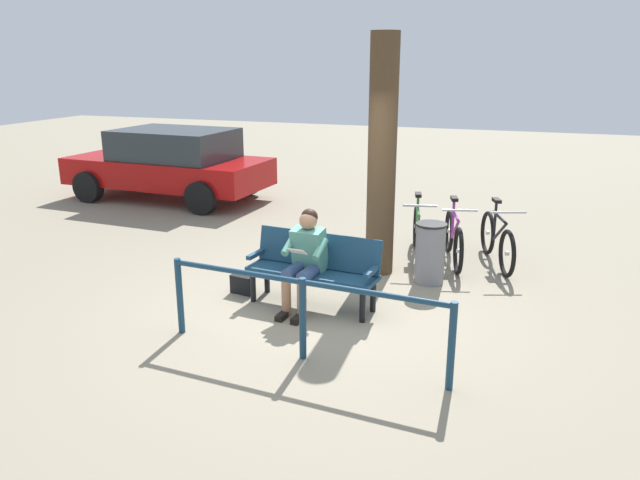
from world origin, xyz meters
TOP-DOWN VIEW (x-y plane):
  - ground_plane at (0.00, 0.00)m, footprint 40.00×40.00m
  - bench at (0.09, -0.26)m, footprint 1.64×0.65m
  - person_reading at (0.15, -0.10)m, footprint 0.52×0.80m
  - handbag at (1.08, -0.28)m, footprint 0.32×0.19m
  - tree_trunk at (-0.36, -1.66)m, footprint 0.38×0.38m
  - litter_bin at (-1.10, -1.45)m, footprint 0.41×0.41m
  - bicycle_blue at (-1.89, -2.51)m, footprint 0.66×1.61m
  - bicycle_purple at (-1.28, -2.42)m, footprint 0.58×1.64m
  - bicycle_green at (-0.73, -2.51)m, footprint 0.54×1.65m
  - railing_fence at (-0.26, 1.10)m, footprint 2.99×0.31m
  - parked_car at (4.88, -4.69)m, footprint 4.29×2.20m

SIDE VIEW (x-z plane):
  - ground_plane at x=0.00m, z-range 0.00..0.00m
  - handbag at x=1.08m, z-range 0.00..0.24m
  - bicycle_blue at x=-1.89m, z-range -0.11..0.83m
  - bicycle_purple at x=-1.28m, z-range -0.11..0.83m
  - bicycle_green at x=-0.73m, z-range -0.11..0.83m
  - litter_bin at x=-1.10m, z-range 0.00..0.82m
  - bench at x=0.09m, z-range 0.07..0.94m
  - railing_fence at x=-0.26m, z-range 0.16..1.01m
  - person_reading at x=0.15m, z-range 0.06..1.27m
  - parked_car at x=4.88m, z-range 0.04..1.51m
  - tree_trunk at x=-0.36m, z-range 0.00..3.21m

